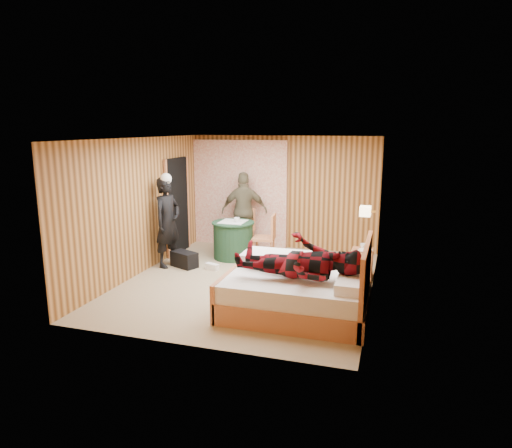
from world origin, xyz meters
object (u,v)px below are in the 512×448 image
(chair_far, at_px, (244,226))
(man_at_table, at_px, (244,211))
(bed, at_px, (300,291))
(woman_standing, at_px, (168,222))
(man_on_bed, at_px, (299,251))
(nightstand, at_px, (362,264))
(duffel_bag, at_px, (184,259))
(chair_near, at_px, (268,234))
(wall_lamp, at_px, (365,211))
(round_table, at_px, (233,240))

(chair_far, relative_size, man_at_table, 0.54)
(bed, bearing_deg, woman_standing, 153.06)
(woman_standing, xyz_separation_m, man_on_bed, (2.95, -1.71, 0.12))
(bed, xyz_separation_m, nightstand, (0.76, 1.86, -0.06))
(man_at_table, distance_m, man_on_bed, 3.86)
(bed, xyz_separation_m, duffel_bag, (-2.60, 1.51, -0.17))
(man_at_table, bearing_deg, nightstand, 140.63)
(bed, xyz_separation_m, man_on_bed, (0.03, -0.23, 0.67))
(duffel_bag, height_order, woman_standing, woman_standing)
(man_at_table, relative_size, man_on_bed, 0.97)
(man_on_bed, bearing_deg, duffel_bag, 146.54)
(chair_near, xyz_separation_m, man_at_table, (-0.74, 0.70, 0.31))
(man_on_bed, bearing_deg, chair_near, 114.19)
(woman_standing, bearing_deg, duffel_bag, -71.37)
(chair_far, distance_m, duffel_bag, 1.76)
(wall_lamp, distance_m, man_at_table, 3.19)
(nightstand, bearing_deg, chair_far, 155.28)
(round_table, bearing_deg, bed, -51.45)
(chair_far, xyz_separation_m, chair_near, (0.73, -0.66, 0.02))
(duffel_bag, distance_m, man_at_table, 1.89)
(man_at_table, bearing_deg, round_table, 76.00)
(chair_far, relative_size, chair_near, 0.97)
(wall_lamp, relative_size, round_table, 0.30)
(chair_near, relative_size, man_at_table, 0.56)
(nightstand, distance_m, duffel_bag, 3.38)
(bed, relative_size, duffel_bag, 3.89)
(round_table, relative_size, chair_far, 0.94)
(chair_near, distance_m, woman_standing, 2.02)
(nightstand, xyz_separation_m, woman_standing, (-3.68, -0.37, 0.61))
(wall_lamp, bearing_deg, bed, -118.43)
(wall_lamp, xyz_separation_m, bed, (-0.80, -1.48, -0.97))
(nightstand, height_order, man_on_bed, man_on_bed)
(bed, bearing_deg, man_at_table, 121.33)
(round_table, height_order, chair_far, chair_far)
(chair_near, relative_size, woman_standing, 0.55)
(duffel_bag, height_order, man_on_bed, man_on_bed)
(wall_lamp, bearing_deg, chair_near, 154.56)
(wall_lamp, height_order, man_at_table, man_at_table)
(wall_lamp, relative_size, duffel_bag, 0.49)
(bed, height_order, man_on_bed, man_on_bed)
(chair_far, bearing_deg, bed, -52.26)
(round_table, xyz_separation_m, chair_far, (0.01, 0.69, 0.15))
(bed, distance_m, round_table, 3.04)
(chair_near, relative_size, man_on_bed, 0.54)
(chair_near, bearing_deg, round_table, -93.82)
(nightstand, relative_size, man_at_table, 0.31)
(chair_near, bearing_deg, woman_standing, -68.47)
(bed, bearing_deg, nightstand, 67.78)
(bed, xyz_separation_m, chair_near, (-1.16, 2.41, 0.23))
(bed, bearing_deg, chair_far, 121.55)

